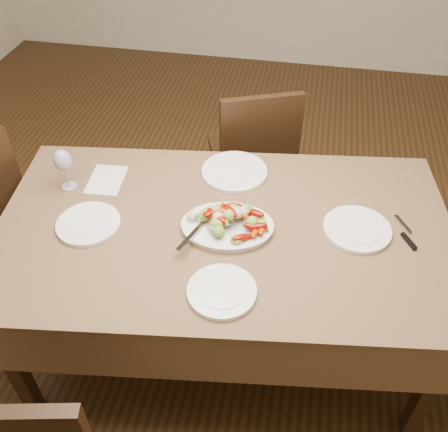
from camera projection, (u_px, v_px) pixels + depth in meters
name	position (u px, v px, depth m)	size (l,w,h in m)	color
floor	(191.00, 310.00, 2.63)	(6.00, 6.00, 0.00)	#382311
dining_table	(224.00, 288.00, 2.25)	(1.84, 1.04, 0.76)	brown
chair_far	(250.00, 155.00, 2.84)	(0.42, 0.42, 0.95)	black
serving_platter	(227.00, 228.00, 1.98)	(0.35, 0.26, 0.02)	white
roasted_vegetables	(227.00, 217.00, 1.94)	(0.29, 0.20, 0.09)	#730902
serving_spoon	(210.00, 227.00, 1.93)	(0.28, 0.06, 0.03)	#9EA0A8
plate_left	(88.00, 224.00, 2.00)	(0.26, 0.26, 0.02)	white
plate_right	(357.00, 229.00, 1.98)	(0.27, 0.27, 0.02)	white
plate_far	(234.00, 172.00, 2.25)	(0.30, 0.30, 0.02)	white
plate_near	(222.00, 292.00, 1.74)	(0.25, 0.25, 0.02)	white
wine_glass	(64.00, 168.00, 2.12)	(0.08, 0.08, 0.20)	#8C99A5
menu_card	(106.00, 180.00, 2.22)	(0.15, 0.21, 0.00)	silver
table_knife	(406.00, 234.00, 1.96)	(0.02, 0.20, 0.01)	#9EA0A8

